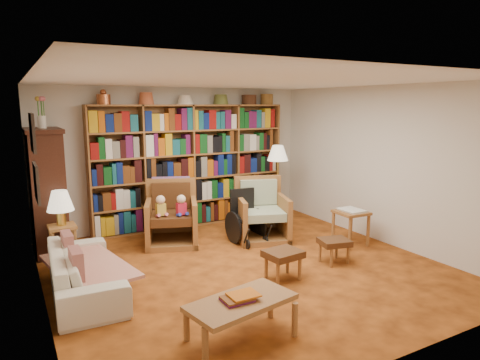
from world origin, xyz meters
TOP-DOWN VIEW (x-y plane):
  - floor at (0.00, 0.00)m, footprint 5.00×5.00m
  - ceiling at (0.00, 0.00)m, footprint 5.00×5.00m
  - wall_back at (0.00, 2.50)m, footprint 5.00×0.00m
  - wall_front at (0.00, -2.50)m, footprint 5.00×0.00m
  - wall_left at (-2.50, 0.00)m, footprint 0.00×5.00m
  - wall_right at (2.50, 0.00)m, footprint 0.00×5.00m
  - bookshelf at (0.20, 2.33)m, footprint 3.60×0.30m
  - curio_cabinet at (-2.25, 2.00)m, footprint 0.50×0.95m
  - framed_pictures at (-2.48, 0.30)m, footprint 0.03×0.52m
  - sofa at (-2.05, 0.24)m, footprint 1.88×0.81m
  - sofa_throw at (-2.00, 0.24)m, footprint 0.99×1.52m
  - cushion_left at (-2.18, 0.59)m, footprint 0.12×0.36m
  - cushion_right at (-2.18, -0.11)m, footprint 0.12×0.36m
  - side_table_lamp at (-2.15, 1.39)m, footprint 0.36×0.36m
  - table_lamp at (-2.15, 1.39)m, footprint 0.36×0.36m
  - armchair_leather at (-0.53, 1.55)m, footprint 1.09×1.08m
  - armchair_sage at (0.85, 1.06)m, footprint 1.07×1.07m
  - wheelchair at (0.57, 0.99)m, footprint 0.49×0.68m
  - floor_lamp at (1.64, 1.69)m, footprint 0.39×0.39m
  - side_table_papers at (1.93, 0.03)m, footprint 0.48×0.48m
  - footstool_a at (0.22, -0.57)m, footprint 0.48×0.42m
  - footstool_b at (1.18, -0.45)m, footprint 0.47×0.43m
  - coffee_table at (-0.93, -1.55)m, footprint 1.11×0.70m

SIDE VIEW (x-z plane):
  - floor at x=0.00m, z-range 0.00..0.00m
  - sofa at x=-2.05m, z-range 0.00..0.54m
  - footstool_b at x=1.18m, z-range 0.11..0.45m
  - sofa_throw at x=-2.00m, z-range 0.28..0.32m
  - footstool_a at x=0.22m, z-range 0.12..0.50m
  - coffee_table at x=-0.93m, z-range 0.12..0.57m
  - armchair_sage at x=0.85m, z-range -0.12..0.89m
  - wheelchair at x=0.57m, z-range -0.04..0.82m
  - side_table_lamp at x=-2.15m, z-range 0.12..0.66m
  - armchair_leather at x=-0.53m, z-range -0.10..0.92m
  - cushion_left at x=-2.18m, z-range 0.27..0.63m
  - cushion_right at x=-2.18m, z-range 0.27..0.63m
  - side_table_papers at x=1.93m, z-range 0.16..0.74m
  - table_lamp at x=-2.15m, z-range 0.63..1.12m
  - curio_cabinet at x=-2.25m, z-range -0.25..2.15m
  - bookshelf at x=0.20m, z-range -0.04..2.38m
  - wall_back at x=0.00m, z-range -1.25..3.75m
  - wall_front at x=0.00m, z-range -1.25..3.75m
  - wall_left at x=-2.50m, z-range -1.25..3.75m
  - wall_right at x=2.50m, z-range -1.25..3.75m
  - floor_lamp at x=1.64m, z-range 0.53..1.99m
  - framed_pictures at x=-2.48m, z-range 1.14..2.11m
  - ceiling at x=0.00m, z-range 2.50..2.50m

